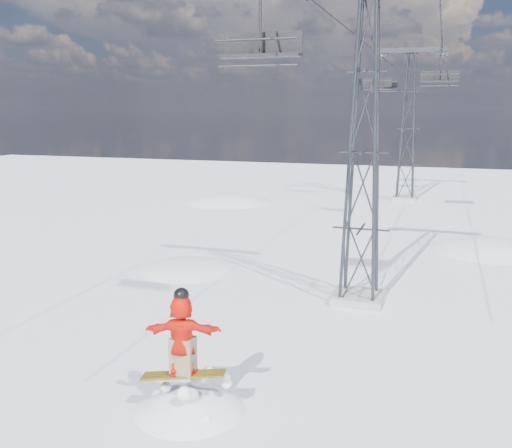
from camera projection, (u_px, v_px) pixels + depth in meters
The scene contains 9 objects.
ground at pixel (278, 402), 13.87m from camera, with size 120.00×120.00×0.00m, color white.
snow_terrain at pixel (296, 369), 37.01m from camera, with size 39.00×37.00×22.00m.
lift_tower_near at pixel (364, 153), 19.99m from camera, with size 5.20×1.80×11.43m.
lift_tower_far at pixel (408, 129), 43.27m from camera, with size 5.20×1.80×11.43m.
haul_cables at pixel (397, 33), 29.63m from camera, with size 4.46×51.00×0.06m.
lift_chair_near at pixel (261, 47), 15.37m from camera, with size 2.23×0.64×2.76m.
lift_chair_mid at pixel (440, 77), 32.37m from camera, with size 2.12×0.61×2.63m.
lift_chair_far at pixel (377, 83), 41.38m from camera, with size 2.05×0.59×2.54m.
lift_chair_extra at pixel (384, 86), 46.00m from camera, with size 2.05×0.59×2.54m.
Camera 1 is at (3.45, -12.26, 7.01)m, focal length 40.00 mm.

